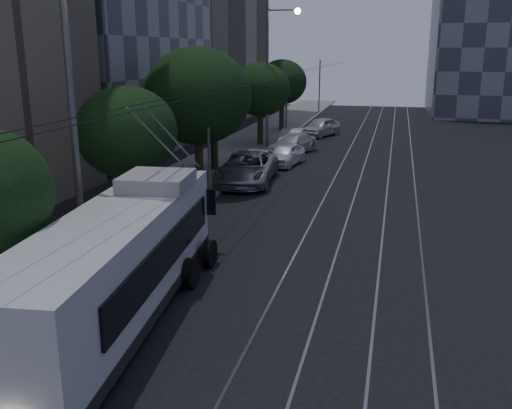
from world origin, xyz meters
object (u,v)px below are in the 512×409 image
object	(u,v)px
pickup_silver	(247,168)
trolleybus	(120,262)
streetlamp_near	(84,98)
streetlamp_far	(273,64)
car_white_b	(293,144)
car_white_c	(292,139)
car_white_a	(285,154)
car_white_d	(321,127)

from	to	relation	value
pickup_silver	trolleybus	bearing A→B (deg)	-91.57
trolleybus	pickup_silver	world-z (taller)	trolleybus
streetlamp_near	streetlamp_far	bearing A→B (deg)	89.98
pickup_silver	streetlamp_near	world-z (taller)	streetlamp_near
pickup_silver	car_white_b	size ratio (longest dim) A/B	1.32
streetlamp_far	pickup_silver	bearing A→B (deg)	-84.66
car_white_c	streetlamp_far	bearing A→B (deg)	171.71
car_white_a	car_white_d	distance (m)	13.11
streetlamp_near	car_white_c	bearing A→B (deg)	86.69
car_white_d	streetlamp_near	size ratio (longest dim) A/B	0.48
car_white_b	streetlamp_near	size ratio (longest dim) A/B	0.48
pickup_silver	car_white_d	world-z (taller)	pickup_silver
car_white_b	streetlamp_near	bearing A→B (deg)	-73.49
trolleybus	car_white_b	world-z (taller)	trolleybus
streetlamp_far	trolleybus	bearing A→B (deg)	-86.19
pickup_silver	streetlamp_near	distance (m)	15.40
car_white_a	streetlamp_near	size ratio (longest dim) A/B	0.43
car_white_d	streetlamp_far	world-z (taller)	streetlamp_far
trolleybus	car_white_c	xyz separation A→B (m)	(-0.38, 28.02, -0.86)
pickup_silver	streetlamp_near	xyz separation A→B (m)	(-1.09, -14.54, 4.94)
pickup_silver	streetlamp_far	distance (m)	12.78
trolleybus	streetlamp_near	xyz separation A→B (m)	(-1.88, 2.01, 4.19)
car_white_a	car_white_b	xyz separation A→B (m)	(-0.30, 4.38, -0.03)
car_white_a	car_white_c	distance (m)	6.01
trolleybus	car_white_a	bearing A→B (deg)	83.36
car_white_a	car_white_c	bearing A→B (deg)	104.98
trolleybus	pickup_silver	bearing A→B (deg)	86.85
pickup_silver	car_white_a	world-z (taller)	pickup_silver
car_white_d	car_white_b	bearing A→B (deg)	-73.21
car_white_b	car_white_d	size ratio (longest dim) A/B	1.01
car_white_a	car_white_b	bearing A→B (deg)	102.46
pickup_silver	car_white_c	xyz separation A→B (m)	(0.41, 11.47, -0.10)
car_white_b	car_white_a	bearing A→B (deg)	-65.22
car_white_a	car_white_c	size ratio (longest dim) A/B	0.90
car_white_b	streetlamp_far	bearing A→B (deg)	158.53
pickup_silver	car_white_d	xyz separation A→B (m)	(1.60, 18.60, -0.07)
car_white_c	car_white_a	bearing A→B (deg)	-87.71
car_white_c	car_white_d	xyz separation A→B (m)	(1.19, 7.13, 0.03)
car_white_b	car_white_d	distance (m)	8.76
car_white_c	car_white_d	world-z (taller)	car_white_d
car_white_b	car_white_c	xyz separation A→B (m)	(-0.37, 1.60, 0.07)
car_white_d	streetlamp_far	size ratio (longest dim) A/B	0.45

